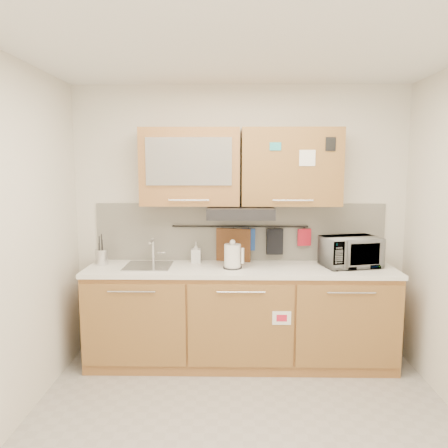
{
  "coord_description": "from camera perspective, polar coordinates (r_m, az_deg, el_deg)",
  "views": [
    {
      "loc": [
        -0.08,
        -2.72,
        1.85
      ],
      "look_at": [
        -0.15,
        1.05,
        1.34
      ],
      "focal_mm": 35.0,
      "sensor_mm": 36.0,
      "label": 1
    }
  ],
  "objects": [
    {
      "name": "soap_bottle",
      "position": [
        4.19,
        -3.68,
        -3.73
      ],
      "size": [
        0.09,
        0.09,
        0.2
      ],
      "primitive_type": "imported",
      "rotation": [
        0.0,
        0.0,
        0.02
      ],
      "color": "#999999",
      "rests_on": "countertop"
    },
    {
      "name": "utensil_rail",
      "position": [
        4.21,
        2.1,
        -0.32
      ],
      "size": [
        1.3,
        0.02,
        0.02
      ],
      "primitive_type": "cylinder",
      "rotation": [
        0.0,
        1.57,
        0.0
      ],
      "color": "black",
      "rests_on": "backsplash"
    },
    {
      "name": "microwave",
      "position": [
        4.18,
        16.18,
        -3.5
      ],
      "size": [
        0.57,
        0.45,
        0.28
      ],
      "primitive_type": "imported",
      "rotation": [
        0.0,
        0.0,
        0.25
      ],
      "color": "#999999",
      "rests_on": "countertop"
    },
    {
      "name": "cutting_board",
      "position": [
        4.24,
        1.22,
        -3.39
      ],
      "size": [
        0.33,
        0.09,
        0.41
      ],
      "primitive_type": "cube",
      "rotation": [
        0.0,
        0.0,
        -0.21
      ],
      "color": "brown",
      "rests_on": "utensil_rail"
    },
    {
      "name": "backsplash",
      "position": [
        4.26,
        2.09,
        -1.05
      ],
      "size": [
        2.8,
        0.02,
        0.56
      ],
      "primitive_type": "cube",
      "color": "silver",
      "rests_on": "countertop"
    },
    {
      "name": "ceiling",
      "position": [
        2.82,
        2.83,
        23.12
      ],
      "size": [
        3.2,
        3.2,
        0.0
      ],
      "primitive_type": "plane",
      "rotation": [
        3.14,
        0.0,
        0.0
      ],
      "color": "white",
      "rests_on": "wall_back"
    },
    {
      "name": "range_hood",
      "position": [
        4.0,
        2.16,
        1.55
      ],
      "size": [
        0.6,
        0.46,
        0.1
      ],
      "primitive_type": "cube",
      "color": "black",
      "rests_on": "upper_cabinets"
    },
    {
      "name": "sink",
      "position": [
        4.11,
        -9.83,
        -5.4
      ],
      "size": [
        0.42,
        0.4,
        0.26
      ],
      "color": "silver",
      "rests_on": "countertop"
    },
    {
      "name": "kettle",
      "position": [
        3.96,
        1.13,
        -4.3
      ],
      "size": [
        0.2,
        0.18,
        0.27
      ],
      "rotation": [
        0.0,
        0.0,
        -0.25
      ],
      "color": "silver",
      "rests_on": "countertop"
    },
    {
      "name": "base_cabinet",
      "position": [
        4.17,
        2.11,
        -12.53
      ],
      "size": [
        2.8,
        0.64,
        0.88
      ],
      "color": "#AB753C",
      "rests_on": "floor"
    },
    {
      "name": "toaster",
      "position": [
        4.09,
        14.92,
        -4.39
      ],
      "size": [
        0.26,
        0.19,
        0.18
      ],
      "rotation": [
        0.0,
        0.0,
        0.27
      ],
      "color": "black",
      "rests_on": "countertop"
    },
    {
      "name": "dark_pouch",
      "position": [
        4.24,
        6.64,
        -2.29
      ],
      "size": [
        0.16,
        0.05,
        0.25
      ],
      "primitive_type": "cube",
      "rotation": [
        0.0,
        0.0,
        0.02
      ],
      "color": "black",
      "rests_on": "utensil_rail"
    },
    {
      "name": "pot_holder",
      "position": [
        4.27,
        10.44,
        -1.72
      ],
      "size": [
        0.13,
        0.05,
        0.16
      ],
      "primitive_type": "cube",
      "rotation": [
        0.0,
        0.0,
        0.27
      ],
      "color": "#B4182A",
      "rests_on": "utensil_rail"
    },
    {
      "name": "countertop",
      "position": [
        4.03,
        2.14,
        -5.92
      ],
      "size": [
        2.82,
        0.62,
        0.04
      ],
      "primitive_type": "cube",
      "color": "white",
      "rests_on": "base_cabinet"
    },
    {
      "name": "utensil_crock",
      "position": [
        4.26,
        -15.69,
        -4.14
      ],
      "size": [
        0.13,
        0.13,
        0.29
      ],
      "rotation": [
        0.0,
        0.0,
        0.17
      ],
      "color": "silver",
      "rests_on": "countertop"
    },
    {
      "name": "upper_cabinets",
      "position": [
        4.05,
        2.1,
        7.45
      ],
      "size": [
        1.82,
        0.37,
        0.7
      ],
      "color": "#AB753C",
      "rests_on": "wall_back"
    },
    {
      "name": "floor",
      "position": [
        3.29,
        2.5,
        -26.47
      ],
      "size": [
        3.2,
        3.2,
        0.0
      ],
      "primitive_type": "plane",
      "color": "#9E9993",
      "rests_on": "ground"
    },
    {
      "name": "oven_mitt",
      "position": [
        4.22,
        3.22,
        -2.04
      ],
      "size": [
        0.13,
        0.03,
        0.21
      ],
      "primitive_type": "cube",
      "rotation": [
        0.0,
        0.0,
        0.01
      ],
      "color": "#214498",
      "rests_on": "utensil_rail"
    },
    {
      "name": "wall_back",
      "position": [
        4.26,
        2.09,
        0.3
      ],
      "size": [
        3.2,
        0.0,
        3.2
      ],
      "primitive_type": "plane",
      "rotation": [
        1.57,
        0.0,
        0.0
      ],
      "color": "silver",
      "rests_on": "ground"
    }
  ]
}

